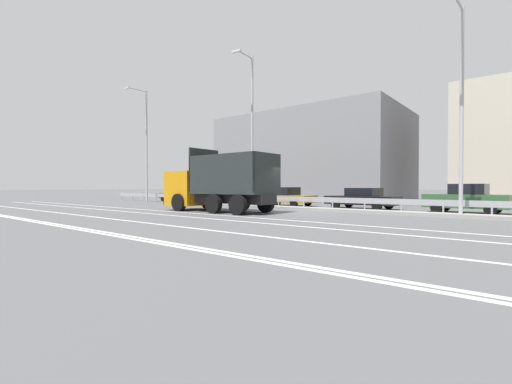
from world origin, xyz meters
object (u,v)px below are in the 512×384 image
(dump_truck, at_px, (209,189))
(parked_car_1, at_px, (225,195))
(street_lamp_2, at_px, (461,101))
(parked_car_2, at_px, (285,196))
(parked_car_0, at_px, (179,195))
(parked_car_4, at_px, (467,199))
(parked_car_3, at_px, (362,198))
(street_lamp_0, at_px, (145,141))
(median_road_sign, at_px, (210,189))
(street_lamp_1, at_px, (251,125))

(dump_truck, bearing_deg, parked_car_1, 37.46)
(street_lamp_2, bearing_deg, parked_car_2, 164.50)
(parked_car_0, bearing_deg, dump_truck, -117.36)
(parked_car_4, bearing_deg, parked_car_1, 95.08)
(parked_car_0, distance_m, parked_car_3, 18.66)
(parked_car_4, bearing_deg, street_lamp_2, -173.55)
(street_lamp_0, relative_size, street_lamp_2, 1.07)
(street_lamp_0, relative_size, parked_car_1, 2.23)
(median_road_sign, distance_m, street_lamp_1, 6.10)
(median_road_sign, bearing_deg, parked_car_3, 16.26)
(dump_truck, distance_m, median_road_sign, 6.17)
(median_road_sign, relative_size, street_lamp_1, 0.23)
(median_road_sign, bearing_deg, parked_car_1, 112.50)
(dump_truck, height_order, street_lamp_0, street_lamp_0)
(street_lamp_0, bearing_deg, street_lamp_2, -0.55)
(dump_truck, bearing_deg, street_lamp_0, 71.20)
(street_lamp_1, height_order, street_lamp_2, street_lamp_1)
(parked_car_2, relative_size, parked_car_3, 1.00)
(parked_car_0, bearing_deg, parked_car_2, -85.94)
(median_road_sign, height_order, parked_car_2, median_road_sign)
(parked_car_1, height_order, parked_car_2, parked_car_1)
(median_road_sign, xyz_separation_m, street_lamp_0, (-8.74, 0.03, 4.47))
(street_lamp_0, height_order, parked_car_4, street_lamp_0)
(median_road_sign, relative_size, parked_car_1, 0.52)
(parked_car_1, bearing_deg, dump_truck, 37.52)
(street_lamp_2, relative_size, parked_car_0, 1.97)
(parked_car_3, bearing_deg, parked_car_1, 96.13)
(median_road_sign, bearing_deg, street_lamp_1, 0.80)
(parked_car_0, bearing_deg, parked_car_3, -85.65)
(dump_truck, height_order, median_road_sign, dump_truck)
(parked_car_2, distance_m, parked_car_4, 11.83)
(street_lamp_1, bearing_deg, parked_car_2, 75.04)
(street_lamp_0, distance_m, parked_car_4, 26.16)
(street_lamp_2, relative_size, parked_car_2, 2.11)
(street_lamp_1, height_order, parked_car_3, street_lamp_1)
(dump_truck, bearing_deg, median_road_sign, 45.05)
(dump_truck, distance_m, parked_car_1, 9.08)
(parked_car_2, bearing_deg, parked_car_3, 93.33)
(parked_car_0, relative_size, parked_car_3, 1.07)
(street_lamp_0, height_order, street_lamp_2, street_lamp_0)
(dump_truck, relative_size, street_lamp_0, 0.70)
(parked_car_1, relative_size, parked_car_3, 1.01)
(parked_car_0, distance_m, parked_car_1, 6.58)
(parked_car_1, xyz_separation_m, parked_car_2, (6.09, 0.29, -0.04))
(street_lamp_2, xyz_separation_m, parked_car_3, (-5.99, 3.40, -4.73))
(dump_truck, distance_m, parked_car_0, 14.27)
(parked_car_2, bearing_deg, street_lamp_0, -74.66)
(street_lamp_0, xyz_separation_m, parked_car_4, (25.49, 3.22, -4.95))
(dump_truck, relative_size, parked_car_2, 1.57)
(street_lamp_0, xyz_separation_m, street_lamp_1, (12.84, 0.03, 0.05))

